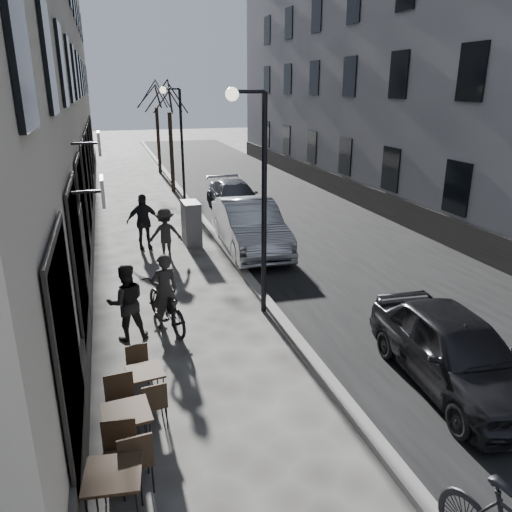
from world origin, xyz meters
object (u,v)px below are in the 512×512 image
tree_near (168,96)px  pedestrian_mid (165,234)px  streetlamp_near (257,180)px  pedestrian_far (143,222)px  bistro_set_a (115,494)px  bistro_set_b (128,430)px  car_near (455,350)px  utility_cabinet (191,223)px  bicycle (166,305)px  tree_far (156,94)px  pedestrian_near (126,302)px  car_far (234,197)px  streetlamp_far (178,133)px  bistro_set_c (146,385)px  car_mid (250,226)px

tree_near → pedestrian_mid: tree_near is taller
streetlamp_near → pedestrian_mid: 5.38m
pedestrian_far → bistro_set_a: bearing=-104.5°
bistro_set_b → car_near: size_ratio=0.40×
utility_cabinet → bistro_set_b: bearing=-105.7°
bistro_set_b → bicycle: bearing=70.4°
bistro_set_a → tree_near: bearing=87.3°
tree_near → pedestrian_far: 10.22m
pedestrian_far → car_near: 10.72m
streetlamp_near → bicycle: size_ratio=2.56×
tree_far → bistro_set_b: tree_far is taller
bistro_set_a → utility_cabinet: (2.84, 11.20, 0.24)m
pedestrian_near → car_far: (4.96, 10.30, -0.19)m
bistro_set_b → utility_cabinet: (2.63, 10.03, 0.24)m
car_near → pedestrian_far: bearing=119.5°
tree_far → bistro_set_b: size_ratio=3.47×
car_far → pedestrian_mid: bearing=-124.1°
streetlamp_near → streetlamp_far: (0.00, 12.00, 0.00)m
tree_near → car_near: size_ratio=1.40×
streetlamp_near → bistro_set_c: size_ratio=3.53×
tree_far → utility_cabinet: size_ratio=3.91×
streetlamp_far → pedestrian_near: 13.03m
streetlamp_far → pedestrian_mid: 7.95m
streetlamp_far → pedestrian_near: size_ratio=3.06×
streetlamp_far → car_far: size_ratio=1.15×
streetlamp_near → utility_cabinet: 6.33m
bistro_set_c → pedestrian_far: pedestrian_far is taller
streetlamp_far → utility_cabinet: streetlamp_far is taller
streetlamp_near → car_near: 5.25m
streetlamp_far → bistro_set_a: size_ratio=3.06×
pedestrian_mid → tree_far: bearing=-97.4°
bistro_set_a → car_far: bearing=77.5°
streetlamp_near → bistro_set_b: 5.92m
tree_near → bistro_set_a: (-3.46, -20.38, -4.17)m
streetlamp_near → bistro_set_b: size_ratio=3.10×
tree_far → bicycle: 21.67m
streetlamp_far → car_mid: bearing=-80.9°
streetlamp_near → car_mid: size_ratio=1.04×
bistro_set_c → car_near: bearing=-16.6°
pedestrian_far → tree_near: bearing=68.5°
bistro_set_b → car_near: 5.66m
car_near → car_far: (-0.50, 13.75, -0.05)m
tree_far → car_far: bearing=-80.3°
car_near → streetlamp_near: bearing=126.3°
tree_near → car_far: bearing=-69.8°
bistro_set_a → car_near: bearing=20.9°
pedestrian_near → tree_near: bearing=-106.3°
bistro_set_a → streetlamp_far: bearing=85.9°
streetlamp_far → car_mid: size_ratio=1.04×
utility_cabinet → pedestrian_near: 6.74m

